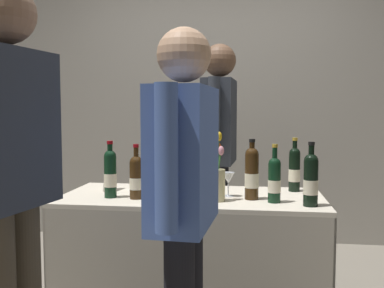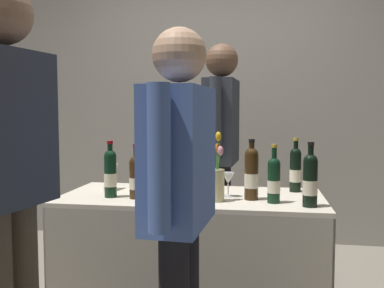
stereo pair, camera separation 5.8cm
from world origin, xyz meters
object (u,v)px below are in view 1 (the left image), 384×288
(featured_wine_bottle, at_px, (252,173))
(vendor_presenter, at_px, (219,138))
(display_bottle_0, at_px, (311,179))
(tasting_table, at_px, (192,234))
(flower_vase, at_px, (217,181))
(wine_glass_near_vendor, at_px, (228,179))
(taster_foreground_right, at_px, (184,187))

(featured_wine_bottle, bearing_deg, vendor_presenter, 107.91)
(display_bottle_0, xyz_separation_m, vendor_presenter, (-0.54, 0.86, 0.15))
(tasting_table, distance_m, flower_vase, 0.41)
(wine_glass_near_vendor, bearing_deg, taster_foreground_right, -99.65)
(display_bottle_0, xyz_separation_m, taster_foreground_right, (-0.57, -0.59, 0.05))
(featured_wine_bottle, xyz_separation_m, taster_foreground_right, (-0.27, -0.73, 0.04))
(featured_wine_bottle, xyz_separation_m, display_bottle_0, (0.30, -0.13, -0.01))
(wine_glass_near_vendor, bearing_deg, vendor_presenter, 98.67)
(tasting_table, xyz_separation_m, flower_vase, (0.16, -0.14, 0.34))
(tasting_table, height_order, featured_wine_bottle, featured_wine_bottle)
(wine_glass_near_vendor, distance_m, vendor_presenter, 0.69)
(vendor_presenter, xyz_separation_m, taster_foreground_right, (-0.03, -1.45, -0.10))
(featured_wine_bottle, distance_m, wine_glass_near_vendor, 0.16)
(featured_wine_bottle, relative_size, display_bottle_0, 1.01)
(featured_wine_bottle, bearing_deg, tasting_table, 168.35)
(wine_glass_near_vendor, relative_size, vendor_presenter, 0.08)
(wine_glass_near_vendor, xyz_separation_m, vendor_presenter, (-0.10, 0.66, 0.19))
(flower_vase, bearing_deg, featured_wine_bottle, 21.52)
(wine_glass_near_vendor, bearing_deg, flower_vase, -110.68)
(featured_wine_bottle, height_order, wine_glass_near_vendor, featured_wine_bottle)
(flower_vase, bearing_deg, display_bottle_0, -7.08)
(tasting_table, xyz_separation_m, wine_glass_near_vendor, (0.21, -0.01, 0.33))
(flower_vase, distance_m, vendor_presenter, 0.82)
(vendor_presenter, bearing_deg, wine_glass_near_vendor, 12.20)
(featured_wine_bottle, bearing_deg, taster_foreground_right, -110.25)
(display_bottle_0, bearing_deg, vendor_presenter, 121.99)
(display_bottle_0, height_order, vendor_presenter, vendor_presenter)
(taster_foreground_right, bearing_deg, display_bottle_0, -39.87)
(wine_glass_near_vendor, bearing_deg, display_bottle_0, -24.43)
(tasting_table, distance_m, featured_wine_bottle, 0.52)
(tasting_table, relative_size, display_bottle_0, 4.52)
(flower_vase, bearing_deg, vendor_presenter, 93.51)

